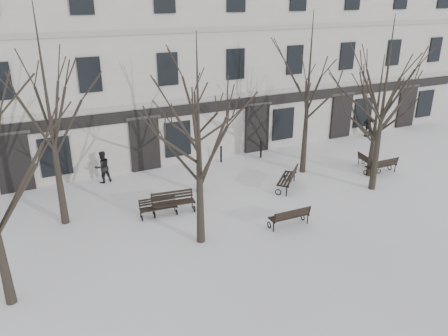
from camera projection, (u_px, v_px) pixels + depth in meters
ground at (278, 217)px, 18.99m from camera, size 100.00×100.00×0.00m
building at (171, 54)px, 27.78m from camera, size 40.40×10.20×11.40m
tree_1 at (198, 119)px, 15.32m from camera, size 5.55×5.55×7.92m
tree_2 at (386, 85)px, 19.89m from camera, size 5.79×5.79×8.27m
tree_3 at (378, 103)px, 21.98m from camera, size 4.43×4.43×6.33m
tree_4 at (46, 92)px, 16.48m from camera, size 6.27×6.27×8.95m
tree_5 at (198, 98)px, 19.73m from camera, size 5.23×5.23×7.48m
tree_6 at (309, 75)px, 21.97m from camera, size 5.88×5.88×8.41m
bench_0 at (158, 207)px, 18.96m from camera, size 1.66×0.73×0.81m
bench_1 at (290, 216)px, 18.06m from camera, size 1.77×0.69×0.88m
bench_2 at (382, 165)px, 23.39m from camera, size 1.85×0.68×0.92m
bench_3 at (173, 202)px, 19.24m from camera, size 1.95×0.92×0.95m
bench_4 at (288, 178)px, 21.63m from camera, size 1.91×1.89×1.01m
bench_5 at (368, 162)px, 24.12m from camera, size 0.87×1.67×0.80m
bollard_a at (221, 153)px, 25.07m from camera, size 0.13×0.13×0.99m
bollard_b at (261, 149)px, 25.75m from camera, size 0.13×0.13×1.03m
pedestrian_b at (104, 182)px, 22.56m from camera, size 0.95×0.83×1.68m
pedestrian_c at (367, 137)px, 29.81m from camera, size 0.97×0.54×1.56m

